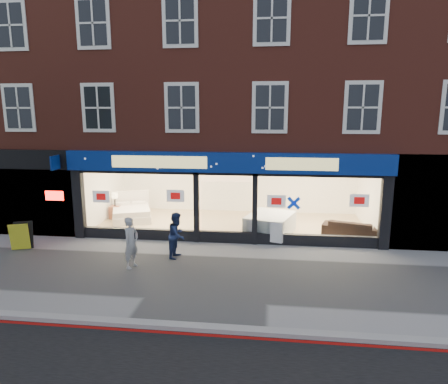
% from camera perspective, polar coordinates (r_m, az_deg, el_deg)
% --- Properties ---
extents(ground, '(120.00, 120.00, 0.00)m').
position_cam_1_polar(ground, '(11.79, -1.55, -11.93)').
color(ground, gray).
rests_on(ground, ground).
extents(kerb_line, '(60.00, 0.10, 0.01)m').
position_cam_1_polar(kerb_line, '(9.07, -4.58, -19.60)').
color(kerb_line, '#8C0A07').
rests_on(kerb_line, ground).
extents(kerb_stone, '(60.00, 0.25, 0.12)m').
position_cam_1_polar(kerb_stone, '(9.21, -4.32, -18.68)').
color(kerb_stone, gray).
rests_on(kerb_stone, ground).
extents(showroom_floor, '(11.00, 4.50, 0.10)m').
position_cam_1_polar(showroom_floor, '(16.69, 1.07, -4.65)').
color(showroom_floor, tan).
rests_on(showroom_floor, ground).
extents(building, '(19.00, 8.26, 10.30)m').
position_cam_1_polar(building, '(17.83, 1.68, 17.87)').
color(building, maroon).
rests_on(building, ground).
extents(display_bed, '(2.17, 2.38, 1.09)m').
position_cam_1_polar(display_bed, '(17.66, -13.08, -2.84)').
color(display_bed, silver).
rests_on(display_bed, showroom_floor).
extents(bedside_table, '(0.46, 0.46, 0.55)m').
position_cam_1_polar(bedside_table, '(18.01, -15.24, -2.78)').
color(bedside_table, brown).
rests_on(bedside_table, showroom_floor).
extents(mattress_stack, '(2.03, 2.29, 0.76)m').
position_cam_1_polar(mattress_stack, '(15.29, 6.60, -4.57)').
color(mattress_stack, silver).
rests_on(mattress_stack, showroom_floor).
extents(sofa, '(2.18, 1.39, 0.59)m').
position_cam_1_polar(sofa, '(15.68, 17.66, -4.94)').
color(sofa, black).
rests_on(sofa, showroom_floor).
extents(a_board, '(0.73, 0.60, 0.96)m').
position_cam_1_polar(a_board, '(15.43, -26.95, -5.61)').
color(a_board, yellow).
rests_on(a_board, ground).
extents(pedestrian_grey, '(0.54, 0.66, 1.57)m').
position_cam_1_polar(pedestrian_grey, '(12.47, -13.12, -7.05)').
color(pedestrian_grey, '#989B9F').
rests_on(pedestrian_grey, ground).
extents(pedestrian_blue, '(0.67, 0.81, 1.50)m').
position_cam_1_polar(pedestrian_blue, '(13.07, -6.72, -6.12)').
color(pedestrian_blue, '#1C284E').
rests_on(pedestrian_blue, ground).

